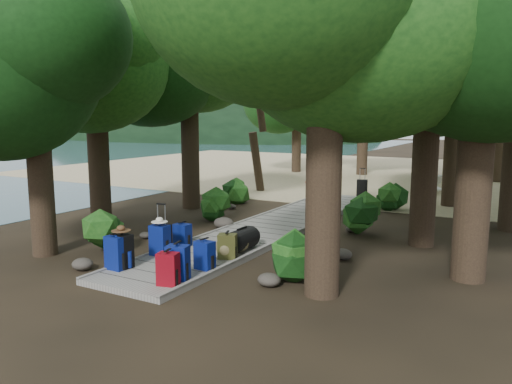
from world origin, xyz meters
The scene contains 48 objects.
ground centered at (0.00, 0.00, 0.00)m, with size 120.00×120.00×0.00m, color #332719.
sand_beach centered at (0.00, 16.00, 0.01)m, with size 40.00×22.00×0.02m, color tan.
water_bay centered at (-32.00, 25.00, 0.00)m, with size 50.00×60.00×0.02m, color #2C505C.
distant_hill centered at (-40.00, 48.00, 0.00)m, with size 32.00×16.00×12.00m, color black.
boardwalk centered at (0.00, 1.00, 0.06)m, with size 2.00×12.00×0.12m, color gray.
backpack_left_a centered at (-0.79, -4.18, 0.49)m, with size 0.39×0.28×0.74m, color navy, non-canonical shape.
backpack_left_b centered at (-0.77, -4.03, 0.49)m, with size 0.40×0.29×0.75m, color black, non-canonical shape.
backpack_left_c centered at (-0.70, -2.97, 0.49)m, with size 0.39×0.28×0.73m, color navy, non-canonical shape.
backpack_left_d centered at (-0.78, -2.09, 0.40)m, with size 0.37×0.27×0.57m, color navy, non-canonical shape.
backpack_right_a centered at (0.71, -4.42, 0.45)m, with size 0.36×0.26×0.65m, color maroon, non-canonical shape.
backpack_right_b centered at (0.67, -4.08, 0.48)m, with size 0.40×0.28×0.71m, color navy, non-canonical shape.
backpack_right_c centered at (0.73, -3.32, 0.43)m, with size 0.37×0.26×0.63m, color navy, non-canonical shape.
backpack_right_d centered at (0.71, -2.47, 0.41)m, with size 0.38×0.28×0.58m, color #3C3D16, non-canonical shape.
duffel_right_khaki centered at (0.63, -2.15, 0.33)m, with size 0.42×0.63×0.42m, color olive, non-canonical shape.
duffel_right_black centered at (0.63, -1.75, 0.36)m, with size 0.48×0.77×0.48m, color black, non-canonical shape.
suitcase_on_boardwalk centered at (-0.78, -2.81, 0.45)m, with size 0.42×0.23×0.65m, color black, non-canonical shape.
lone_suitcase_on_sand centered at (0.39, 7.76, 0.34)m, with size 0.41×0.23×0.64m, color black, non-canonical shape.
hat_brown centered at (-0.76, -4.05, 0.92)m, with size 0.38×0.38×0.11m, color #51351E, non-canonical shape.
hat_white centered at (-0.69, -2.98, 0.91)m, with size 0.35×0.35×0.12m, color silver, non-canonical shape.
kayak centered at (-2.60, 10.34, 0.16)m, with size 0.63×2.89×0.29m, color #AC0E13.
sun_lounger centered at (2.54, 10.10, 0.34)m, with size 0.64×2.00×0.64m, color silver, non-canonical shape.
tree_right_a centered at (3.15, -3.22, 4.37)m, with size 5.25×5.25×8.74m, color black, non-canonical shape.
tree_right_b centered at (5.28, -1.06, 4.63)m, with size 5.19×5.19×9.26m, color black, non-canonical shape.
tree_right_c centered at (3.97, 1.16, 4.32)m, with size 4.99×4.99×8.64m, color black, non-canonical shape.
tree_right_e centered at (3.72, 7.16, 4.04)m, with size 4.49×4.49×8.09m, color black, non-canonical shape.
tree_left_a centered at (-3.28, -3.90, 3.86)m, with size 4.64×4.64×7.73m, color black, non-canonical shape.
tree_left_b centered at (-4.79, -0.79, 4.33)m, with size 4.81×4.81×8.67m, color black, non-canonical shape.
tree_left_c centered at (-3.94, 2.47, 4.32)m, with size 4.97×4.97×8.64m, color black, non-canonical shape.
tree_back_a centered at (-1.87, 14.84, 4.04)m, with size 4.67×4.67×8.09m, color black, non-canonical shape.
tree_back_b centered at (1.33, 16.07, 4.75)m, with size 5.31×5.31×9.49m, color black, non-canonical shape.
tree_back_c centered at (4.74, 15.19, 3.98)m, with size 4.42×4.42×7.96m, color black, non-canonical shape.
tree_back_d centered at (-5.51, 14.35, 3.68)m, with size 4.42×4.42×7.37m, color black, non-canonical shape.
palm_right_a centered at (3.32, 6.18, 3.38)m, with size 3.97×3.97×6.77m, color #144212, non-canonical shape.
palm_right_c centered at (2.06, 12.02, 3.74)m, with size 4.71×4.71×7.49m, color #144212, non-canonical shape.
palm_left_a centered at (-4.05, 7.03, 3.71)m, with size 4.67×4.67×7.42m, color #144212, non-canonical shape.
rock_left_a centered at (-1.63, -4.29, 0.12)m, with size 0.45×0.40×0.25m, color #4C473F, non-canonical shape.
rock_left_b centered at (-2.33, -1.64, 0.08)m, with size 0.31×0.28×0.17m, color #4C473F, non-canonical shape.
rock_left_c centered at (-1.22, 0.33, 0.16)m, with size 0.57×0.51×0.31m, color #4C473F, non-canonical shape.
rock_left_d centered at (-2.59, 2.94, 0.08)m, with size 0.30×0.27×0.16m, color #4C473F, non-canonical shape.
rock_right_a centered at (2.14, -3.29, 0.12)m, with size 0.44×0.40×0.24m, color #4C473F, non-canonical shape.
rock_right_b centered at (2.72, -0.95, 0.12)m, with size 0.43×0.39×0.24m, color #4C473F, non-canonical shape.
rock_right_c centered at (2.02, 1.65, 0.08)m, with size 0.28×0.25×0.15m, color #4C473F, non-canonical shape.
shrub_left_a centered at (-2.21, -3.09, 0.51)m, with size 1.13×1.13×1.02m, color #174514, non-canonical shape.
shrub_left_b centered at (-1.90, 1.14, 0.45)m, with size 1.01×1.01×0.90m, color #174514, non-canonical shape.
shrub_left_c centered at (-3.09, 4.14, 0.47)m, with size 1.03×1.03×0.93m, color #174514, non-canonical shape.
shrub_right_a centered at (2.38, -2.73, 0.47)m, with size 1.04×1.04×0.93m, color #174514, non-canonical shape.
shrub_right_b centered at (2.41, 1.61, 0.59)m, with size 1.32×1.32×1.19m, color #174514, non-canonical shape.
shrub_right_c centered at (2.11, 5.29, 0.43)m, with size 0.96×0.96×0.86m, color #174514, non-canonical shape.
Camera 1 is at (6.29, -11.10, 3.10)m, focal length 35.00 mm.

